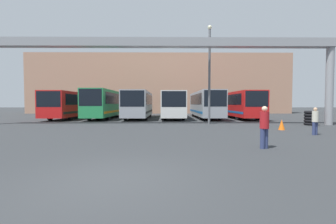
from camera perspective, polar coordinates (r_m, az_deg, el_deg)
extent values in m
plane|color=#2D3033|center=(5.59, -14.08, -16.75)|extent=(200.00, 200.00, 0.00)
cube|color=tan|center=(46.48, -2.08, 6.67)|extent=(48.10, 12.00, 10.91)
cylinder|color=gray|center=(23.23, 35.79, 5.29)|extent=(0.60, 0.60, 6.47)
cube|color=gray|center=(19.41, -4.41, 17.14)|extent=(30.51, 0.80, 0.70)
cube|color=red|center=(29.72, -23.12, 1.85)|extent=(2.57, 11.12, 2.77)
cube|color=black|center=(24.70, -28.09, 2.92)|extent=(2.36, 0.06, 1.55)
cube|color=black|center=(29.73, -23.14, 2.83)|extent=(2.60, 9.45, 1.16)
cube|color=black|center=(29.74, -23.10, 0.14)|extent=(2.60, 10.56, 0.24)
cylinder|color=black|center=(27.40, -27.76, -0.79)|extent=(0.28, 1.02, 1.02)
cylinder|color=black|center=(26.45, -23.43, -0.82)|extent=(0.28, 1.02, 1.02)
cylinder|color=black|center=(33.05, -22.82, -0.25)|extent=(0.28, 1.02, 1.02)
cylinder|color=black|center=(32.27, -19.12, -0.25)|extent=(0.28, 1.02, 1.02)
cube|color=#268C4C|center=(29.00, -15.22, 2.17)|extent=(2.43, 12.33, 2.99)
cube|color=black|center=(23.11, -19.11, 3.53)|extent=(2.24, 0.06, 1.68)
cube|color=black|center=(29.00, -15.23, 3.27)|extent=(2.46, 10.48, 1.26)
cube|color=orange|center=(29.01, -15.20, 0.28)|extent=(2.46, 11.71, 0.24)
cylinder|color=black|center=(26.03, -19.38, -0.86)|extent=(0.28, 0.98, 0.98)
cylinder|color=black|center=(25.42, -14.86, -0.88)|extent=(0.28, 0.98, 0.98)
cylinder|color=black|center=(32.63, -15.46, -0.23)|extent=(0.28, 0.98, 0.98)
cylinder|color=black|center=(32.15, -11.82, -0.23)|extent=(0.28, 0.98, 0.98)
cube|color=#999EA5|center=(27.62, -7.36, 2.07)|extent=(2.57, 11.09, 2.84)
cube|color=black|center=(22.15, -9.08, 3.40)|extent=(2.37, 0.06, 1.59)
cube|color=black|center=(27.63, -7.37, 3.16)|extent=(2.60, 9.43, 1.19)
cube|color=black|center=(27.64, -7.36, 0.19)|extent=(2.60, 10.54, 0.24)
cylinder|color=black|center=(24.76, -10.80, -0.94)|extent=(0.28, 0.96, 0.96)
cylinder|color=black|center=(24.45, -5.59, -0.95)|extent=(0.28, 0.96, 0.96)
cylinder|color=black|center=(30.88, -8.74, -0.32)|extent=(0.28, 0.96, 0.96)
cylinder|color=black|center=(30.64, -4.57, -0.32)|extent=(0.28, 0.96, 0.96)
cube|color=silver|center=(27.67, 1.08, 2.02)|extent=(2.60, 11.56, 2.78)
cube|color=black|center=(21.92, 1.51, 3.32)|extent=(2.39, 0.06, 1.55)
cube|color=black|center=(27.68, 1.08, 3.08)|extent=(2.63, 9.83, 1.17)
cube|color=#268C4C|center=(27.69, 1.08, 0.18)|extent=(2.63, 10.98, 0.24)
cylinder|color=black|center=(24.47, -1.38, -0.98)|extent=(0.28, 0.93, 0.93)
cylinder|color=black|center=(24.54, 3.96, -0.98)|extent=(0.28, 0.93, 0.93)
cylinder|color=black|center=(30.93, -1.20, -0.32)|extent=(0.28, 0.93, 0.93)
cylinder|color=black|center=(30.99, 3.02, -0.32)|extent=(0.28, 0.93, 0.93)
cube|color=#999EA5|center=(28.28, 9.34, 2.09)|extent=(2.42, 11.95, 2.87)
cube|color=black|center=(22.44, 11.96, 3.42)|extent=(2.23, 0.06, 1.61)
cube|color=black|center=(28.28, 9.34, 3.17)|extent=(2.45, 10.16, 1.21)
cube|color=#1966B2|center=(28.29, 9.33, 0.23)|extent=(2.45, 11.36, 0.24)
cylinder|color=black|center=(24.84, 8.25, -0.92)|extent=(0.28, 0.96, 0.96)
cylinder|color=black|center=(25.25, 12.98, -0.91)|extent=(0.28, 0.96, 0.96)
cylinder|color=black|center=(31.46, 6.39, -0.27)|extent=(0.28, 0.96, 0.96)
cylinder|color=black|center=(31.79, 10.16, -0.27)|extent=(0.28, 0.96, 0.96)
cube|color=red|center=(28.86, 17.46, 1.96)|extent=(2.47, 11.14, 2.80)
cube|color=black|center=(23.65, 21.63, 3.13)|extent=(2.27, 0.06, 1.57)
cube|color=black|center=(28.87, 17.47, 2.98)|extent=(2.50, 9.47, 1.18)
cube|color=#1966B2|center=(28.88, 17.44, 0.18)|extent=(2.50, 10.58, 0.24)
cylinder|color=black|center=(25.60, 17.29, -0.84)|extent=(0.28, 1.02, 1.02)
cylinder|color=black|center=(26.33, 21.75, -0.82)|extent=(0.28, 1.02, 1.02)
cylinder|color=black|center=(31.59, 13.83, -0.25)|extent=(0.28, 1.02, 1.02)
cylinder|color=black|center=(32.19, 17.54, -0.25)|extent=(0.28, 1.02, 1.02)
cylinder|color=navy|center=(15.38, 33.07, -3.53)|extent=(0.17, 0.17, 0.75)
cylinder|color=navy|center=(15.49, 33.44, -3.50)|extent=(0.17, 0.17, 0.75)
cylinder|color=beige|center=(15.38, 33.31, -0.95)|extent=(0.33, 0.33, 0.63)
sphere|color=tan|center=(15.37, 33.34, 0.59)|extent=(0.20, 0.20, 0.20)
cylinder|color=navy|center=(9.79, 22.88, -6.24)|extent=(0.19, 0.19, 0.81)
cylinder|color=navy|center=(9.89, 23.56, -6.16)|extent=(0.19, 0.19, 0.81)
cylinder|color=#A5191E|center=(9.76, 23.29, -1.89)|extent=(0.35, 0.35, 0.67)
sphere|color=beige|center=(9.74, 23.33, 0.73)|extent=(0.22, 0.22, 0.22)
cone|color=orange|center=(17.24, 26.91, -2.88)|extent=(0.42, 0.42, 0.72)
torus|color=black|center=(22.22, 32.51, -2.53)|extent=(1.04, 1.04, 0.24)
torus|color=black|center=(22.20, 32.52, -1.91)|extent=(1.04, 1.04, 0.24)
torus|color=black|center=(22.19, 32.53, -1.29)|extent=(1.04, 1.04, 0.24)
torus|color=black|center=(22.18, 32.54, -0.67)|extent=(1.04, 1.04, 0.24)
torus|color=black|center=(22.17, 32.56, -0.05)|extent=(1.04, 1.04, 0.24)
cylinder|color=#595B60|center=(20.21, 10.46, 8.76)|extent=(0.20, 0.20, 8.28)
sphere|color=beige|center=(21.14, 10.55, 20.38)|extent=(0.36, 0.36, 0.36)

